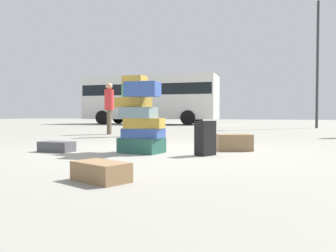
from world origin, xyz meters
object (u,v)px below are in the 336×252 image
(person_passerby_in_red, at_px, (127,101))
(suitcase_black_left_side, at_px, (205,138))
(suitcase_tower, at_px, (141,120))
(suitcase_brown_foreground_near, at_px, (234,142))
(suitcase_maroon_foreground_far, at_px, (149,135))
(lamp_post, at_px, (318,41))
(parked_bus, at_px, (150,97))
(suitcase_brown_upright_blue, at_px, (101,172))
(person_bearded_onlooker, at_px, (109,104))
(suitcase_charcoal_right_side, at_px, (57,147))

(person_passerby_in_red, bearing_deg, suitcase_black_left_side, 23.13)
(suitcase_tower, distance_m, suitcase_brown_foreground_near, 1.72)
(suitcase_maroon_foreground_far, bearing_deg, lamp_post, 62.18)
(suitcase_brown_foreground_near, bearing_deg, suitcase_maroon_foreground_far, 128.05)
(parked_bus, relative_size, lamp_post, 1.44)
(suitcase_tower, relative_size, suitcase_black_left_side, 2.41)
(suitcase_tower, relative_size, suitcase_brown_upright_blue, 2.32)
(suitcase_tower, height_order, suitcase_brown_foreground_near, suitcase_tower)
(suitcase_black_left_side, height_order, lamp_post, lamp_post)
(person_bearded_onlooker, distance_m, lamp_post, 10.77)
(person_passerby_in_red, distance_m, parked_bus, 13.06)
(suitcase_charcoal_right_side, relative_size, person_bearded_onlooker, 0.35)
(parked_bus, bearing_deg, suitcase_tower, -70.68)
(suitcase_black_left_side, bearing_deg, suitcase_brown_foreground_near, 98.44)
(person_bearded_onlooker, bearing_deg, suitcase_brown_upright_blue, 7.81)
(person_bearded_onlooker, xyz_separation_m, lamp_post, (6.41, 8.07, 3.11))
(suitcase_brown_foreground_near, xyz_separation_m, lamp_post, (1.65, 11.62, 3.96))
(person_passerby_in_red, bearing_deg, suitcase_brown_upright_blue, 6.64)
(suitcase_black_left_side, distance_m, suitcase_brown_foreground_near, 0.96)
(suitcase_maroon_foreground_far, distance_m, suitcase_black_left_side, 2.81)
(person_bearded_onlooker, bearing_deg, suitcase_charcoal_right_side, -1.31)
(suitcase_maroon_foreground_far, xyz_separation_m, suitcase_brown_foreground_near, (2.19, -1.12, -0.01))
(suitcase_maroon_foreground_far, relative_size, person_bearded_onlooker, 0.41)
(suitcase_tower, height_order, suitcase_charcoal_right_side, suitcase_tower)
(person_passerby_in_red, bearing_deg, suitcase_charcoal_right_side, -8.12)
(suitcase_tower, distance_m, person_passerby_in_red, 4.32)
(suitcase_brown_foreground_near, relative_size, lamp_post, 0.10)
(suitcase_brown_foreground_near, xyz_separation_m, person_passerby_in_red, (-3.63, 2.68, 0.89))
(person_bearded_onlooker, height_order, person_passerby_in_red, person_passerby_in_red)
(parked_bus, bearing_deg, lamp_post, -22.31)
(suitcase_tower, bearing_deg, suitcase_brown_foreground_near, 35.16)
(suitcase_maroon_foreground_far, bearing_deg, person_passerby_in_red, 125.06)
(suitcase_tower, bearing_deg, suitcase_black_left_side, 2.58)
(suitcase_tower, height_order, lamp_post, lamp_post)
(suitcase_charcoal_right_side, xyz_separation_m, suitcase_brown_upright_blue, (2.16, -1.95, 0.00))
(suitcase_brown_foreground_near, distance_m, parked_bus, 17.13)
(suitcase_brown_upright_blue, height_order, lamp_post, lamp_post)
(suitcase_black_left_side, xyz_separation_m, suitcase_charcoal_right_side, (-2.52, -0.45, -0.18))
(lamp_post, bearing_deg, suitcase_tower, -103.46)
(suitcase_charcoal_right_side, bearing_deg, person_bearded_onlooker, 111.34)
(suitcase_brown_upright_blue, relative_size, person_passerby_in_red, 0.33)
(suitcase_brown_upright_blue, xyz_separation_m, lamp_post, (2.27, 14.93, 4.02))
(suitcase_maroon_foreground_far, height_order, suitcase_brown_upright_blue, suitcase_maroon_foreground_far)
(suitcase_maroon_foreground_far, relative_size, suitcase_brown_upright_blue, 1.20)
(suitcase_tower, bearing_deg, lamp_post, 76.54)
(suitcase_brown_upright_blue, bearing_deg, suitcase_charcoal_right_side, 157.94)
(suitcase_black_left_side, distance_m, parked_bus, 17.78)
(person_bearded_onlooker, distance_m, parked_bus, 11.85)
(suitcase_black_left_side, bearing_deg, person_passerby_in_red, 157.76)
(suitcase_maroon_foreground_far, height_order, suitcase_charcoal_right_side, suitcase_maroon_foreground_far)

